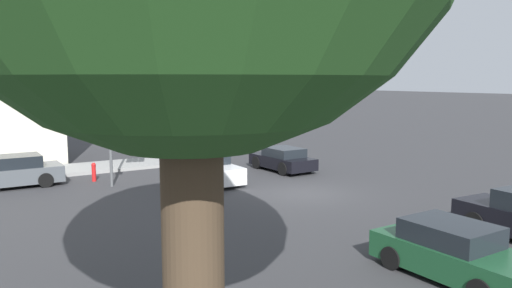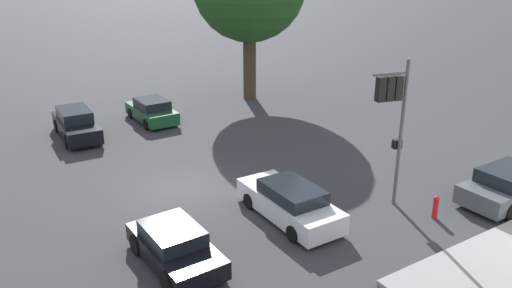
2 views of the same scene
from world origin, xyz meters
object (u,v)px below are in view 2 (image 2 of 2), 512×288
(traffic_signal, at_px, (392,104))
(crossing_car_3, at_px, (175,246))
(crossing_car_1, at_px, (76,124))
(crossing_car_2, at_px, (290,202))
(crossing_car_0, at_px, (152,111))
(fire_hydrant, at_px, (436,206))
(parked_car_0, at_px, (510,185))

(traffic_signal, relative_size, crossing_car_3, 1.45)
(crossing_car_1, height_order, crossing_car_2, crossing_car_1)
(traffic_signal, height_order, crossing_car_0, traffic_signal)
(crossing_car_2, bearing_deg, fire_hydrant, -121.90)
(crossing_car_3, xyz_separation_m, fire_hydrant, (2.50, 9.48, -0.13))
(traffic_signal, distance_m, parked_car_0, 6.20)
(crossing_car_2, bearing_deg, parked_car_0, -113.18)
(crossing_car_1, relative_size, crossing_car_2, 1.02)
(crossing_car_0, relative_size, parked_car_0, 0.90)
(crossing_car_3, relative_size, parked_car_0, 0.87)
(crossing_car_2, xyz_separation_m, parked_car_0, (3.58, 8.28, 0.03))
(traffic_signal, relative_size, fire_hydrant, 6.32)
(crossing_car_2, distance_m, parked_car_0, 9.02)
(crossing_car_0, height_order, crossing_car_1, crossing_car_1)
(fire_hydrant, bearing_deg, traffic_signal, -154.94)
(crossing_car_2, relative_size, parked_car_0, 1.02)
(crossing_car_1, bearing_deg, crossing_car_2, 20.46)
(crossing_car_2, bearing_deg, crossing_car_3, 95.17)
(crossing_car_1, distance_m, crossing_car_2, 14.31)
(crossing_car_1, height_order, crossing_car_3, crossing_car_1)
(crossing_car_0, distance_m, crossing_car_1, 4.51)
(crossing_car_0, bearing_deg, crossing_car_3, 160.30)
(traffic_signal, distance_m, crossing_car_0, 15.95)
(crossing_car_2, height_order, crossing_car_3, crossing_car_2)
(crossing_car_0, xyz_separation_m, parked_car_0, (17.59, 8.26, 0.04))
(crossing_car_0, bearing_deg, fire_hydrant, -165.82)
(parked_car_0, xyz_separation_m, fire_hydrant, (-0.66, -3.63, -0.21))
(parked_car_0, distance_m, fire_hydrant, 3.70)
(crossing_car_3, relative_size, fire_hydrant, 4.37)
(crossing_car_3, distance_m, fire_hydrant, 9.80)
(traffic_signal, bearing_deg, parked_car_0, -105.00)
(traffic_signal, xyz_separation_m, parked_car_0, (2.50, 4.49, -3.48))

